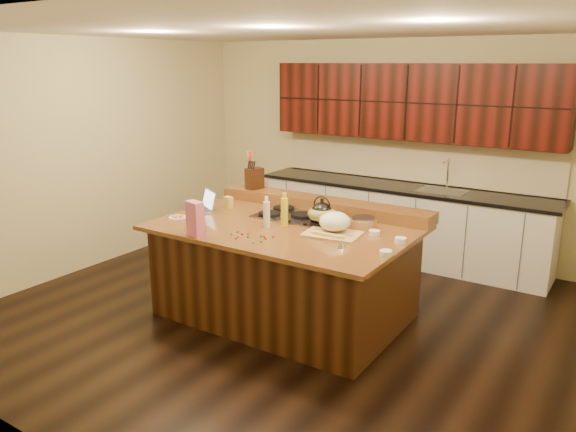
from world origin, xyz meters
The scene contains 35 objects.
room centered at (0.00, 0.00, 1.35)m, with size 5.52×5.02×2.72m.
island centered at (0.00, 0.00, 0.46)m, with size 2.40×1.60×0.92m.
back_ledge centered at (0.00, 0.70, 0.98)m, with size 2.40×0.30×0.12m, color black.
cooktop centered at (0.00, 0.30, 0.94)m, with size 0.92×0.52×0.05m.
back_counter centered at (0.30, 2.23, 0.98)m, with size 3.70×0.66×2.40m.
kettle centered at (0.30, 0.17, 1.06)m, with size 0.20×0.20×0.18m, color black.
green_bowl centered at (0.30, 0.17, 1.04)m, with size 0.27×0.27×0.15m, color olive.
laptop centered at (-1.01, 0.00, 0.98)m, with size 0.38×0.36×0.21m.
oil_bottle centered at (0.01, -0.02, 1.06)m, with size 0.07×0.07×0.27m, color gold.
vinegar_bottle centered at (-0.10, -0.16, 1.04)m, with size 0.06×0.06×0.25m, color silver.
wooden_tray centered at (0.52, 0.02, 1.01)m, with size 0.53×0.42×0.20m.
ramekin_a centered at (1.15, -0.29, 0.94)m, with size 0.10×0.10×0.04m, color white.
ramekin_b centered at (1.12, 0.10, 0.94)m, with size 0.10×0.10×0.04m, color white.
ramekin_c centered at (0.84, 0.17, 0.94)m, with size 0.10×0.10×0.04m, color white.
strainer_bowl centered at (0.67, 0.30, 0.97)m, with size 0.24×0.24×0.09m, color #996B3F.
kitchen_timer centered at (0.76, -0.30, 0.96)m, with size 0.08×0.08×0.07m, color silver.
pink_bag centered at (-0.49, -0.71, 1.08)m, with size 0.17×0.09×0.31m, color #D5648F.
candy_plate centered at (-1.04, -0.36, 0.93)m, with size 0.18×0.18×0.01m, color white.
package_box centered at (-0.85, 0.20, 0.98)m, with size 0.09×0.06×0.13m, color gold.
utensil_crock centered at (-0.93, 0.70, 1.11)m, with size 0.12×0.12×0.14m, color white.
knife_block centered at (-0.87, 0.70, 1.16)m, with size 0.12×0.19×0.23m, color black.
gumdrop_0 centered at (0.05, -0.42, 0.93)m, with size 0.02×0.02×0.02m, color red.
gumdrop_1 centered at (-0.15, -0.53, 0.93)m, with size 0.02×0.02×0.02m, color #198C26.
gumdrop_2 centered at (0.13, -0.38, 0.93)m, with size 0.02×0.02×0.02m, color red.
gumdrop_3 centered at (-0.24, -0.52, 0.93)m, with size 0.02×0.02×0.02m, color #198C26.
gumdrop_4 centered at (-0.23, -0.44, 0.93)m, with size 0.02×0.02×0.02m, color red.
gumdrop_5 centered at (0.11, -0.54, 0.93)m, with size 0.02×0.02×0.02m, color #198C26.
gumdrop_6 centered at (0.10, -0.46, 0.93)m, with size 0.02×0.02×0.02m, color red.
gumdrop_7 centered at (0.02, -0.42, 0.93)m, with size 0.02×0.02×0.02m, color #198C26.
gumdrop_8 centered at (-0.12, -0.43, 0.93)m, with size 0.02×0.02×0.02m, color red.
gumdrop_9 centered at (0.07, -0.61, 0.93)m, with size 0.02×0.02×0.02m, color #198C26.
gumdrop_10 centered at (-0.15, -0.47, 0.93)m, with size 0.02×0.02×0.02m, color red.
gumdrop_11 centered at (-0.06, -0.51, 0.93)m, with size 0.02×0.02×0.02m, color #198C26.
gumdrop_12 centered at (-0.13, -0.60, 0.93)m, with size 0.02×0.02×0.02m, color red.
gumdrop_13 centered at (-0.25, -0.41, 0.93)m, with size 0.02×0.02×0.02m, color #198C26.
Camera 1 is at (2.80, -4.26, 2.42)m, focal length 35.00 mm.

